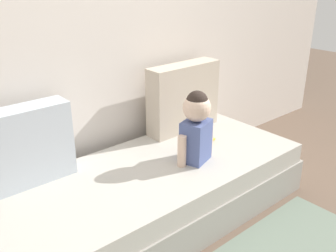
{
  "coord_description": "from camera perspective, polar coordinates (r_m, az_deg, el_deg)",
  "views": [
    {
      "loc": [
        -1.25,
        -1.64,
        1.54
      ],
      "look_at": [
        0.15,
        0.0,
        0.62
      ],
      "focal_mm": 40.38,
      "sensor_mm": 36.0,
      "label": 1
    }
  ],
  "objects": [
    {
      "name": "ground_plane",
      "position": [
        2.57,
        -2.63,
        -13.78
      ],
      "size": [
        12.0,
        12.0,
        0.0
      ],
      "primitive_type": "plane",
      "color": "brown"
    },
    {
      "name": "banana",
      "position": [
        2.7,
        5.62,
        -2.18
      ],
      "size": [
        0.18,
        0.09,
        0.04
      ],
      "primitive_type": "ellipsoid",
      "rotation": [
        0.0,
        0.0,
        -0.32
      ],
      "color": "yellow",
      "rests_on": "couch"
    },
    {
      "name": "couch",
      "position": [
        2.47,
        -2.71,
        -10.35
      ],
      "size": [
        2.15,
        0.87,
        0.37
      ],
      "color": "#9C978F",
      "rests_on": "ground"
    },
    {
      "name": "throw_pillow_right",
      "position": [
        2.85,
        2.34,
        4.33
      ],
      "size": [
        0.6,
        0.16,
        0.51
      ],
      "primitive_type": "cube",
      "color": "#C1B29E",
      "rests_on": "couch"
    },
    {
      "name": "back_wall",
      "position": [
        2.57,
        -11.18,
        13.92
      ],
      "size": [
        5.35,
        0.1,
        2.31
      ],
      "primitive_type": "cube",
      "color": "silver",
      "rests_on": "ground"
    },
    {
      "name": "throw_pillow_left",
      "position": [
        2.28,
        -20.08,
        -2.7
      ],
      "size": [
        0.47,
        0.16,
        0.46
      ],
      "primitive_type": "cube",
      "color": "#B2BCC6",
      "rests_on": "couch"
    },
    {
      "name": "toddler",
      "position": [
        2.37,
        4.3,
        0.19
      ],
      "size": [
        0.3,
        0.2,
        0.47
      ],
      "color": "#4C5B93",
      "rests_on": "couch"
    }
  ]
}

